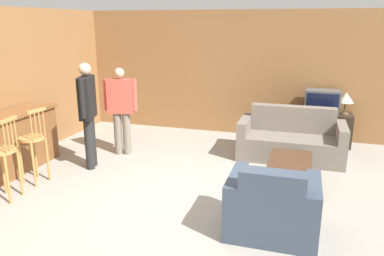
% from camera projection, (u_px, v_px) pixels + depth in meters
% --- Properties ---
extents(ground_plane, '(24.00, 24.00, 0.00)m').
position_uv_depth(ground_plane, '(181.00, 206.00, 4.96)').
color(ground_plane, gray).
extents(wall_back, '(9.40, 0.08, 2.60)m').
position_uv_depth(wall_back, '(234.00, 73.00, 7.94)').
color(wall_back, olive).
rests_on(wall_back, ground_plane).
extents(wall_left, '(0.08, 8.62, 2.60)m').
position_uv_depth(wall_left, '(29.00, 83.00, 6.73)').
color(wall_left, olive).
rests_on(wall_left, ground_plane).
extents(bar_chair_near, '(0.41, 0.41, 1.15)m').
position_uv_depth(bar_chair_near, '(4.00, 157.00, 5.01)').
color(bar_chair_near, '#B77F42').
rests_on(bar_chair_near, ground_plane).
extents(bar_chair_mid, '(0.44, 0.44, 1.15)m').
position_uv_depth(bar_chair_mid, '(33.00, 144.00, 5.55)').
color(bar_chair_mid, '#B77F42').
rests_on(bar_chair_mid, ground_plane).
extents(couch_far, '(1.81, 0.87, 0.89)m').
position_uv_depth(couch_far, '(291.00, 141.00, 6.67)').
color(couch_far, '#70665B').
rests_on(couch_far, ground_plane).
extents(armchair_near, '(1.01, 0.82, 0.87)m').
position_uv_depth(armchair_near, '(272.00, 208.00, 4.24)').
color(armchair_near, '#384251').
rests_on(armchair_near, ground_plane).
extents(coffee_table, '(0.62, 1.00, 0.41)m').
position_uv_depth(coffee_table, '(290.00, 164.00, 5.49)').
color(coffee_table, '#472D1E').
rests_on(coffee_table, ground_plane).
extents(tv_unit, '(1.18, 0.47, 0.64)m').
position_uv_depth(tv_unit, '(319.00, 128.00, 7.41)').
color(tv_unit, '#2D2319').
rests_on(tv_unit, ground_plane).
extents(tv, '(0.65, 0.41, 0.45)m').
position_uv_depth(tv, '(322.00, 101.00, 7.26)').
color(tv, '#4C4C4C').
rests_on(tv, tv_unit).
extents(table_lamp, '(0.29, 0.29, 0.42)m').
position_uv_depth(table_lamp, '(346.00, 98.00, 7.12)').
color(table_lamp, brown).
rests_on(table_lamp, tv_unit).
extents(person_by_window, '(0.58, 0.29, 1.58)m').
position_uv_depth(person_by_window, '(121.00, 107.00, 6.70)').
color(person_by_window, '#756B5B').
rests_on(person_by_window, ground_plane).
extents(person_by_counter, '(0.29, 0.56, 1.74)m').
position_uv_depth(person_by_counter, '(88.00, 110.00, 6.04)').
color(person_by_counter, black).
rests_on(person_by_counter, ground_plane).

